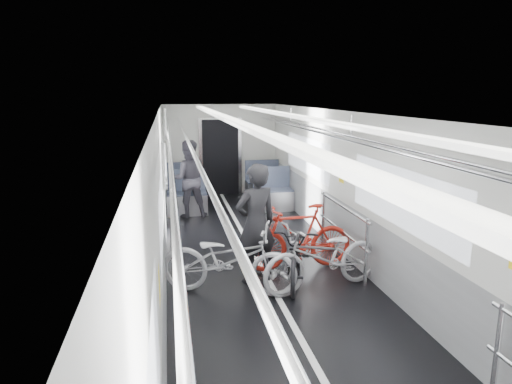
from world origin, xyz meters
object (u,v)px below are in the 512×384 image
Objects in this scene: bike_right_far at (299,237)px; bike_aisle at (297,252)px; person_standing at (256,224)px; bike_left_far at (229,259)px; person_seated at (188,179)px; bike_right_mid at (324,257)px.

bike_aisle is (-0.16, -0.45, -0.07)m from bike_right_far.
person_standing is (-0.74, -0.35, 0.36)m from bike_right_far.
bike_aisle is at bearing -57.91° from bike_left_far.
bike_left_far is 1.09× the size of person_seated.
person_standing is (-0.58, 0.10, 0.43)m from bike_aisle.
bike_right_far is at bearing -172.78° from person_standing.
bike_right_mid is (1.30, -0.14, -0.01)m from bike_left_far.
person_seated is at bearing -158.87° from bike_right_far.
person_standing is at bearing 99.46° from person_seated.
bike_aisle is (-0.28, 0.36, -0.04)m from bike_right_mid.
bike_left_far is at bearing 92.64° from person_seated.
bike_right_mid is at bearing 108.96° from person_seated.
bike_right_mid is 0.82m from bike_right_far.
bike_right_mid is 1.06× the size of person_standing.
person_seated is (-1.63, 4.26, 0.37)m from bike_right_mid.
person_standing is (0.44, 0.32, 0.38)m from bike_left_far.
bike_right_far reaches higher than bike_left_far.
person_standing reaches higher than bike_left_far.
person_standing is at bearing -132.01° from bike_right_mid.
person_standing is (-0.86, 0.46, 0.39)m from bike_right_mid.
person_seated is at bearing -172.89° from bike_right_mid.
bike_left_far is 1.04m from bike_aisle.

